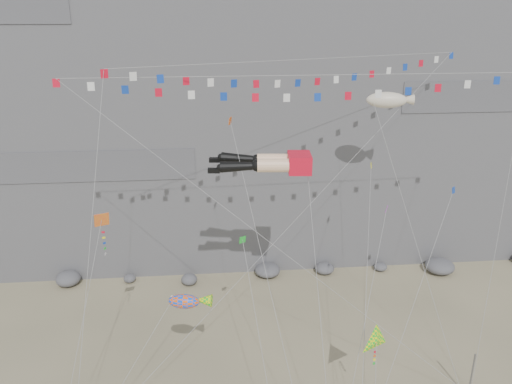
% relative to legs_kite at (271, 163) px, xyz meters
% --- Properties ---
extents(cliff, '(80.00, 28.00, 50.00)m').
position_rel_legs_kite_xyz_m(cliff, '(1.25, 26.95, 9.30)').
color(cliff, slate).
rests_on(cliff, ground).
extents(talus_boulders, '(60.00, 3.00, 1.20)m').
position_rel_legs_kite_xyz_m(talus_boulders, '(1.25, 11.95, -15.10)').
color(talus_boulders, slate).
rests_on(talus_boulders, ground).
extents(anchor_pole_right, '(0.12, 0.12, 3.72)m').
position_rel_legs_kite_xyz_m(anchor_pole_right, '(13.34, -6.71, -13.84)').
color(anchor_pole_right, slate).
rests_on(anchor_pole_right, ground).
extents(legs_kite, '(7.33, 14.83, 20.50)m').
position_rel_legs_kite_xyz_m(legs_kite, '(0.00, 0.00, 0.00)').
color(legs_kite, red).
rests_on(legs_kite, ground).
extents(flag_banner_upper, '(30.14, 19.01, 30.74)m').
position_rel_legs_kite_xyz_m(flag_banner_upper, '(3.16, 3.84, 6.70)').
color(flag_banner_upper, red).
rests_on(flag_banner_upper, ground).
extents(flag_banner_lower, '(31.79, 6.91, 25.41)m').
position_rel_legs_kite_xyz_m(flag_banner_lower, '(2.09, -0.04, 6.00)').
color(flag_banner_lower, red).
rests_on(flag_banner_lower, ground).
extents(harlequin_kite, '(4.00, 6.27, 14.73)m').
position_rel_legs_kite_xyz_m(harlequin_kite, '(-11.16, -3.83, -2.33)').
color(harlequin_kite, '#FA1B2C').
rests_on(harlequin_kite, ground).
extents(fish_windsock, '(8.32, 4.68, 11.06)m').
position_rel_legs_kite_xyz_m(fish_windsock, '(-6.24, -5.26, -7.60)').
color(fish_windsock, '#FD590C').
rests_on(fish_windsock, ground).
extents(delta_kite, '(2.49, 5.73, 8.11)m').
position_rel_legs_kite_xyz_m(delta_kite, '(5.89, -7.66, -9.69)').
color(delta_kite, '#FFF60D').
rests_on(delta_kite, ground).
extents(blimp_windsock, '(5.24, 13.17, 22.65)m').
position_rel_legs_kite_xyz_m(blimp_windsock, '(10.19, 6.03, 3.23)').
color(blimp_windsock, beige).
rests_on(blimp_windsock, ground).
extents(small_kite_a, '(4.61, 12.08, 22.05)m').
position_rel_legs_kite_xyz_m(small_kite_a, '(-2.69, 1.10, 2.42)').
color(small_kite_a, '#E35513').
rests_on(small_kite_a, ground).
extents(small_kite_b, '(6.20, 11.17, 16.80)m').
position_rel_legs_kite_xyz_m(small_kite_b, '(8.64, -0.08, -4.13)').
color(small_kite_b, '#B121C0').
rests_on(small_kite_b, ground).
extents(small_kite_c, '(2.24, 11.82, 15.47)m').
position_rel_legs_kite_xyz_m(small_kite_c, '(-2.14, -1.82, -5.26)').
color(small_kite_c, green).
rests_on(small_kite_c, ground).
extents(small_kite_d, '(5.36, 16.85, 22.08)m').
position_rel_legs_kite_xyz_m(small_kite_d, '(8.41, 3.29, -1.96)').
color(small_kite_d, yellow).
rests_on(small_kite_d, ground).
extents(small_kite_e, '(9.35, 10.44, 18.66)m').
position_rel_legs_kite_xyz_m(small_kite_e, '(13.38, -0.47, -2.72)').
color(small_kite_e, '#1239A3').
rests_on(small_kite_e, ground).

